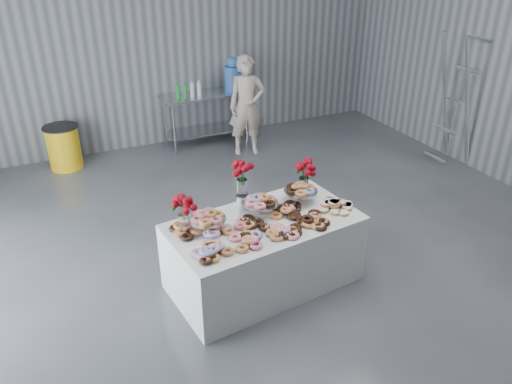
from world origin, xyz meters
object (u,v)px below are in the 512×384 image
display_table (264,253)px  water_jug (233,75)px  prep_table (206,109)px  stepladder (456,100)px  trash_barrel (64,147)px  person (247,106)px

display_table → water_jug: size_ratio=3.43×
prep_table → water_jug: (0.50, -0.00, 0.53)m
stepladder → trash_barrel: bearing=156.7°
display_table → prep_table: size_ratio=1.27×
water_jug → stepladder: stepladder is taller
prep_table → water_jug: size_ratio=2.71×
person → display_table: bearing=-96.9°
display_table → trash_barrel: display_table is taller
prep_table → trash_barrel: bearing=-180.0°
water_jug → prep_table: bearing=180.0°
trash_barrel → display_table: bearing=-68.7°
display_table → trash_barrel: size_ratio=2.79×
prep_table → person: person is taller
display_table → stepladder: 4.33m
trash_barrel → prep_table: bearing=0.0°
prep_table → water_jug: water_jug is taller
display_table → person: person is taller
prep_table → person: size_ratio=0.93×
person → trash_barrel: 2.93m
water_jug → trash_barrel: bearing=180.0°
display_table → prep_table: 4.01m
display_table → water_jug: bearing=71.4°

